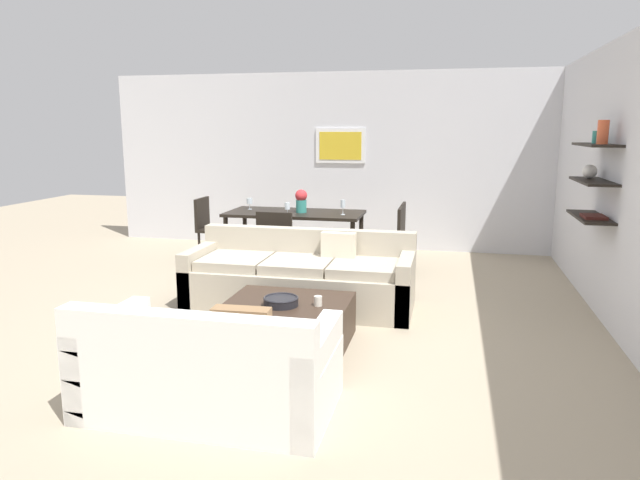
% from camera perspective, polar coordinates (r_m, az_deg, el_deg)
% --- Properties ---
extents(ground_plane, '(18.00, 18.00, 0.00)m').
position_cam_1_polar(ground_plane, '(5.88, -2.84, -7.46)').
color(ground_plane, tan).
extents(back_wall_unit, '(8.40, 0.09, 2.70)m').
position_cam_1_polar(back_wall_unit, '(8.99, 5.00, 7.73)').
color(back_wall_unit, silver).
rests_on(back_wall_unit, ground).
extents(right_wall_shelf_unit, '(0.34, 8.20, 2.70)m').
position_cam_1_polar(right_wall_shelf_unit, '(6.18, 27.02, 5.09)').
color(right_wall_shelf_unit, silver).
rests_on(right_wall_shelf_unit, ground).
extents(sofa_beige, '(2.35, 0.90, 0.78)m').
position_cam_1_polar(sofa_beige, '(6.10, -1.90, -3.90)').
color(sofa_beige, '#B2A893').
rests_on(sofa_beige, ground).
extents(loveseat_white, '(1.63, 0.90, 0.78)m').
position_cam_1_polar(loveseat_white, '(3.99, -10.87, -12.36)').
color(loveseat_white, white).
rests_on(loveseat_white, ground).
extents(coffee_table, '(1.06, 0.97, 0.38)m').
position_cam_1_polar(coffee_table, '(5.06, -3.35, -8.30)').
color(coffee_table, '#38281E').
rests_on(coffee_table, ground).
extents(decorative_bowl, '(0.30, 0.30, 0.08)m').
position_cam_1_polar(decorative_bowl, '(4.92, -3.87, -6.02)').
color(decorative_bowl, black).
rests_on(decorative_bowl, coffee_table).
extents(candle_jar, '(0.07, 0.07, 0.08)m').
position_cam_1_polar(candle_jar, '(4.90, -0.19, -6.04)').
color(candle_jar, silver).
rests_on(candle_jar, coffee_table).
extents(dining_table, '(1.82, 0.84, 0.75)m').
position_cam_1_polar(dining_table, '(7.78, -2.50, 2.25)').
color(dining_table, black).
rests_on(dining_table, ground).
extents(dining_chair_foot, '(0.44, 0.44, 0.88)m').
position_cam_1_polar(dining_chair_foot, '(7.02, -4.25, -0.15)').
color(dining_chair_foot, black).
rests_on(dining_chair_foot, ground).
extents(dining_chair_left_far, '(0.44, 0.44, 0.88)m').
position_cam_1_polar(dining_chair_left_far, '(8.42, -10.82, 1.54)').
color(dining_chair_left_far, black).
rests_on(dining_chair_left_far, ground).
extents(dining_chair_right_far, '(0.44, 0.44, 0.88)m').
position_cam_1_polar(dining_chair_right_far, '(7.76, 7.30, 0.86)').
color(dining_chair_right_far, black).
rests_on(dining_chair_right_far, ground).
extents(dining_chair_right_near, '(0.44, 0.44, 0.88)m').
position_cam_1_polar(dining_chair_right_near, '(7.39, 7.02, 0.35)').
color(dining_chair_right_near, black).
rests_on(dining_chair_right_near, ground).
extents(wine_glass_left_far, '(0.08, 0.08, 0.16)m').
position_cam_1_polar(wine_glass_left_far, '(8.05, -6.97, 3.81)').
color(wine_glass_left_far, silver).
rests_on(wine_glass_left_far, dining_table).
extents(wine_glass_foot, '(0.07, 0.07, 0.17)m').
position_cam_1_polar(wine_glass_foot, '(7.40, -3.24, 3.33)').
color(wine_glass_foot, silver).
rests_on(wine_glass_foot, dining_table).
extents(wine_glass_right_near, '(0.06, 0.06, 0.19)m').
position_cam_1_polar(wine_glass_right_near, '(7.50, 2.28, 3.53)').
color(wine_glass_right_near, silver).
rests_on(wine_glass_right_near, dining_table).
extents(centerpiece_vase, '(0.16, 0.16, 0.31)m').
position_cam_1_polar(centerpiece_vase, '(7.70, -1.87, 3.93)').
color(centerpiece_vase, teal).
rests_on(centerpiece_vase, dining_table).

